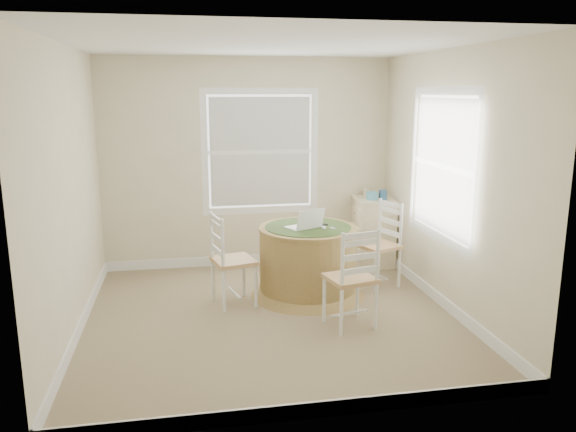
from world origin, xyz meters
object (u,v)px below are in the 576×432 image
object	(u,v)px
chair_left	(234,260)
chair_near	(350,278)
chair_right	(378,245)
corner_chest	(372,231)
laptop	(305,225)
round_table	(308,258)

from	to	relation	value
chair_left	chair_near	bearing A→B (deg)	-140.33
chair_right	corner_chest	xyz separation A→B (m)	(0.22, 0.82, -0.04)
laptop	chair_near	bearing A→B (deg)	83.28
chair_near	round_table	bearing A→B (deg)	-89.53
chair_near	chair_right	xyz separation A→B (m)	(0.64, 1.05, 0.00)
chair_right	laptop	xyz separation A→B (m)	(-0.89, -0.20, 0.32)
round_table	chair_near	xyz separation A→B (m)	(0.21, -0.90, 0.06)
chair_right	laptop	size ratio (longest dim) A/B	2.25
chair_near	chair_right	distance (m)	1.23
chair_near	corner_chest	world-z (taller)	chair_near
chair_near	corner_chest	distance (m)	2.06
chair_near	laptop	size ratio (longest dim) A/B	2.25
round_table	chair_near	distance (m)	0.92
chair_near	laptop	distance (m)	0.94
chair_left	corner_chest	distance (m)	2.19
corner_chest	chair_left	bearing A→B (deg)	-146.11
chair_left	chair_right	xyz separation A→B (m)	(1.67, 0.29, 0.00)
chair_near	corner_chest	xyz separation A→B (m)	(0.86, 1.87, -0.04)
chair_right	round_table	bearing A→B (deg)	-100.24
corner_chest	round_table	bearing A→B (deg)	-134.27
chair_right	corner_chest	size ratio (longest dim) A/B	1.10
round_table	chair_right	xyz separation A→B (m)	(0.85, 0.15, 0.06)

